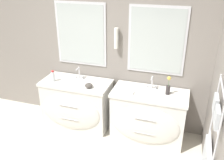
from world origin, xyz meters
TOP-DOWN VIEW (x-y plane):
  - wall_back at (0.01, 1.92)m, footprint 5.05×0.15m
  - wall_right at (1.75, 0.85)m, footprint 0.13×3.84m
  - vanity_left at (-0.32, 1.57)m, footprint 1.12×0.61m
  - vanity_right at (0.88, 1.57)m, footprint 1.12×0.61m
  - faucet_left at (-0.32, 1.73)m, footprint 0.17×0.12m
  - faucet_right at (0.88, 1.73)m, footprint 0.17×0.12m
  - toiletry_bottle at (-0.67, 1.51)m, footprint 0.06×0.06m
  - amenity_bowl at (-0.04, 1.47)m, footprint 0.12×0.12m
  - flower_vase at (1.13, 1.62)m, footprint 0.06×0.06m
  - soap_dish at (0.61, 1.48)m, footprint 0.12×0.08m

SIDE VIEW (x-z plane):
  - vanity_left at x=-0.32m, z-range 0.00..0.79m
  - vanity_right at x=0.88m, z-range 0.00..0.79m
  - soap_dish at x=0.61m, z-range 0.79..0.83m
  - amenity_bowl at x=-0.04m, z-range 0.79..0.86m
  - toiletry_bottle at x=-0.67m, z-range 0.78..0.97m
  - faucet_left at x=-0.32m, z-range 0.79..0.99m
  - faucet_right at x=0.88m, z-range 0.79..0.99m
  - flower_vase at x=1.13m, z-range 0.76..1.05m
  - wall_right at x=1.75m, z-range -0.01..2.59m
  - wall_back at x=0.01m, z-range 0.01..2.61m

